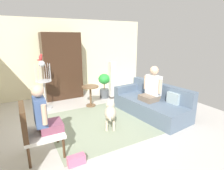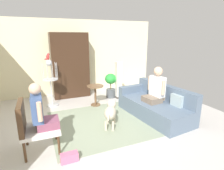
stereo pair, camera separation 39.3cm
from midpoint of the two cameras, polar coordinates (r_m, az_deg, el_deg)
The scene contains 15 objects.
ground_plane at distance 4.43m, azimuth -5.97°, elevation -12.18°, with size 6.64×6.64×0.00m, color beige.
back_wall at distance 6.68m, azimuth -15.98°, elevation 8.22°, with size 6.05×0.12×2.59m, color beige.
area_rug at distance 4.54m, azimuth -4.35°, elevation -11.33°, with size 2.64×2.24×0.01m, color gray.
couch at distance 4.94m, azimuth 9.98°, elevation -5.80°, with size 1.12×2.11×0.79m.
armchair at distance 3.45m, azimuth -26.35°, elevation -12.09°, with size 0.65×0.64×0.95m.
person_on_couch at distance 4.75m, azimuth 10.18°, elevation -0.52°, with size 0.47×0.58×0.89m.
person_on_armchair at distance 3.36m, azimuth -23.93°, elevation -8.25°, with size 0.44×0.54×0.83m.
round_end_table at distance 5.40m, azimuth -8.83°, elevation -2.51°, with size 0.49×0.49×0.61m.
dog at distance 4.19m, azimuth -3.24°, elevation -8.36°, with size 0.49×0.75×0.57m.
bird_cage_stand at distance 5.52m, azimuth -22.54°, elevation 0.58°, with size 0.43×0.43×1.38m.
parrot at distance 5.40m, azimuth -23.46°, elevation 7.91°, with size 0.17×0.10×0.18m.
potted_plant at distance 6.10m, azimuth -4.30°, elevation 0.30°, with size 0.38×0.38×0.82m.
column_lamp at distance 6.02m, azimuth -1.82°, elevation 1.48°, with size 0.20×0.20×1.23m.
armoire_cabinet at distance 6.26m, azimuth -17.18°, elevation 5.64°, with size 1.20×0.56×2.14m, color #382316.
handbag at distance 3.27m, azimuth -14.79°, elevation -21.89°, with size 0.29×0.12×0.16m, color #D8668C.
Camera 1 is at (-1.68, -3.55, 2.02)m, focal length 29.18 mm.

